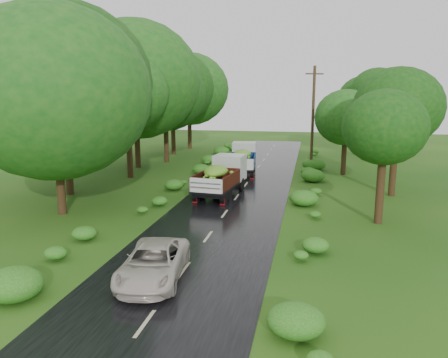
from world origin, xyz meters
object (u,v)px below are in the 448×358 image
(truck_near, at_px, (222,175))
(car, at_px, (153,263))
(utility_pole, at_px, (313,118))
(truck_far, at_px, (243,157))

(truck_near, height_order, car, truck_near)
(car, xyz_separation_m, utility_pole, (5.48, 23.88, 3.90))
(truck_far, bearing_deg, car, -95.41)
(truck_far, relative_size, utility_pole, 0.67)
(truck_far, distance_m, car, 21.42)
(truck_far, bearing_deg, utility_pole, 18.26)
(car, bearing_deg, truck_near, 83.98)
(car, distance_m, utility_pole, 24.80)
(truck_near, distance_m, car, 13.43)
(truck_far, xyz_separation_m, car, (0.09, -21.41, -0.72))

